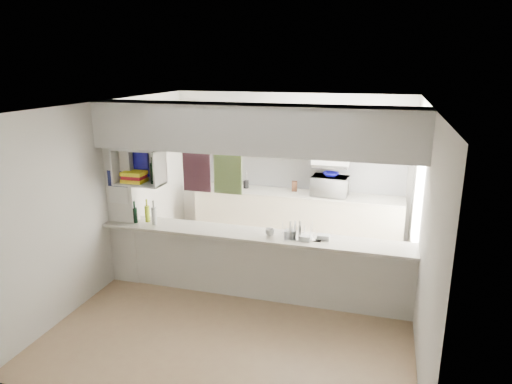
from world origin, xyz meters
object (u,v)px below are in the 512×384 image
(dish_rack, at_px, (298,231))
(microwave, at_px, (330,186))
(wine_bottles, at_px, (146,214))
(bowl, at_px, (331,174))

(dish_rack, bearing_deg, microwave, 69.16)
(dish_rack, height_order, wine_bottles, wine_bottles)
(microwave, xyz_separation_m, bowl, (0.01, -0.00, 0.20))
(microwave, relative_size, wine_bottles, 1.64)
(microwave, distance_m, wine_bottles, 3.12)
(bowl, xyz_separation_m, dish_rack, (-0.15, -2.05, -0.28))
(microwave, height_order, wine_bottles, wine_bottles)
(microwave, relative_size, bowl, 2.25)
(bowl, height_order, wine_bottles, bowl)
(microwave, relative_size, dish_rack, 1.25)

